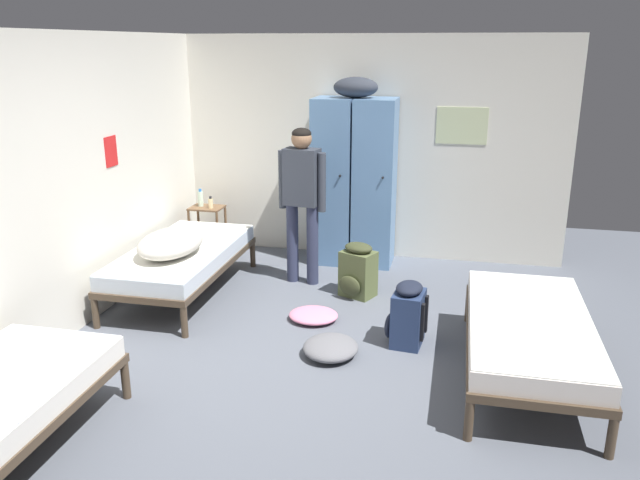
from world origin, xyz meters
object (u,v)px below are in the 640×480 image
lotion_bottle (211,203)px  clothes_pile_pink (313,315)px  bed_right (529,330)px  locker_bank (354,178)px  backpack_olive (358,271)px  bedding_heap (171,243)px  water_bottle (201,198)px  clothes_pile_grey (331,348)px  backpack_navy (407,315)px  bed_left_rear (182,258)px  person_traveler (302,192)px  shelf_unit (208,225)px

lotion_bottle → clothes_pile_pink: size_ratio=0.31×
clothes_pile_pink → bed_right: bearing=-19.5°
locker_bank → backpack_olive: (0.22, -1.04, -0.71)m
locker_bank → clothes_pile_pink: (-0.07, -1.70, -0.92)m
locker_bank → bedding_heap: 2.21m
water_bottle → clothes_pile_grey: bearing=-47.9°
backpack_navy → water_bottle: bearing=143.8°
clothes_pile_grey → water_bottle: bearing=132.1°
locker_bank → bed_left_rear: 2.10m
locker_bank → lotion_bottle: (-1.67, -0.14, -0.34)m
lotion_bottle → clothes_pile_grey: lotion_bottle is taller
bedding_heap → clothes_pile_pink: bearing=-4.5°
backpack_navy → clothes_pile_grey: bearing=-149.1°
person_traveler → clothes_pile_grey: 1.90m
bedding_heap → lotion_bottle: bedding_heap is taller
water_bottle → lotion_bottle: bearing=-21.8°
shelf_unit → water_bottle: bearing=166.0°
shelf_unit → bedding_heap: bedding_heap is taller
locker_bank → person_traveler: 0.88m
water_bottle → lotion_bottle: (0.15, -0.06, -0.03)m
bedding_heap → lotion_bottle: (-0.18, 1.45, 0.03)m
bed_right → clothes_pile_grey: 1.53m
bed_right → clothes_pile_pink: size_ratio=4.23×
shelf_unit → bed_left_rear: size_ratio=0.30×
clothes_pile_pink → clothes_pile_grey: 0.70m
backpack_navy → bed_left_rear: bearing=164.6°
lotion_bottle → backpack_navy: bearing=-37.0°
person_traveler → bed_left_rear: bearing=-151.8°
clothes_pile_grey → locker_bank: bearing=95.3°
clothes_pile_grey → lotion_bottle: bearing=130.7°
locker_bank → clothes_pile_grey: bearing=-84.7°
shelf_unit → person_traveler: person_traveler is taller
locker_bank → bed_left_rear: (-1.49, -1.36, -0.59)m
shelf_unit → lotion_bottle: bearing=-29.7°
locker_bank → clothes_pile_grey: (0.22, -2.33, -0.90)m
bed_right → backpack_olive: 1.98m
shelf_unit → bed_right: (3.46, -2.24, 0.04)m
water_bottle → clothes_pile_grey: water_bottle is taller
shelf_unit → water_bottle: (-0.08, 0.02, 0.32)m
bedding_heap → bed_left_rear: bearing=90.4°
lotion_bottle → person_traveler: bearing=-27.0°
lotion_bottle → clothes_pile_pink: bearing=-44.4°
bed_right → lotion_bottle: 4.05m
bed_right → bed_left_rear: 3.35m
backpack_olive → backpack_navy: bearing=-59.0°
clothes_pile_grey → bed_right: bearing=-0.1°
bed_left_rear → clothes_pile_grey: 1.99m
water_bottle → backpack_navy: water_bottle is taller
locker_bank → clothes_pile_pink: locker_bank is taller
person_traveler → lotion_bottle: person_traveler is taller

